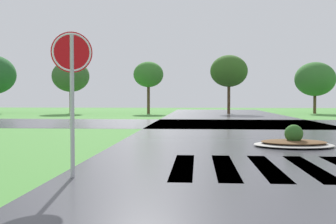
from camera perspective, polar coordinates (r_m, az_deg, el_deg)
name	(u,v)px	position (r m, az deg, el deg)	size (l,w,h in m)	color
asphalt_roadway	(271,143)	(13.86, 14.09, -4.27)	(10.11, 80.00, 0.01)	#35353A
asphalt_cross_road	(239,124)	(24.27, 9.80, -1.60)	(90.00, 9.10, 0.01)	#35353A
crosswalk_stripes	(310,168)	(9.31, 19.10, -7.34)	(5.85, 3.49, 0.01)	white
stop_sign	(72,69)	(7.86, -13.23, 5.83)	(0.72, 0.30, 2.72)	#B2B5BA
median_island	(294,142)	(13.16, 17.09, -4.01)	(2.42, 1.85, 0.68)	#9E9B93
background_treeline	(148,76)	(40.04, -2.76, 5.06)	(44.69, 4.72, 5.81)	#4C3823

